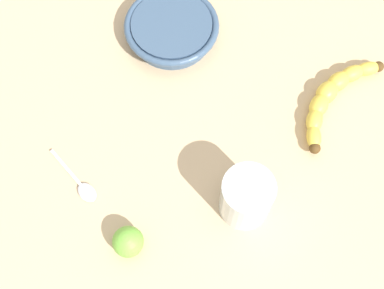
{
  "coord_description": "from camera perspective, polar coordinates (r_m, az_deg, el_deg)",
  "views": [
    {
      "loc": [
        -30.49,
        -13.05,
        80.56
      ],
      "look_at": [
        -3.38,
        5.04,
        5.0
      ],
      "focal_mm": 49.15,
      "sensor_mm": 36.0,
      "label": 1
    }
  ],
  "objects": [
    {
      "name": "wooden_tabletop",
      "position": [
        0.86,
        4.06,
        -0.92
      ],
      "size": [
        120.0,
        120.0,
        3.0
      ],
      "primitive_type": "cube",
      "color": "#CEB088",
      "rests_on": "ground"
    },
    {
      "name": "banana",
      "position": [
        0.9,
        15.04,
        5.09
      ],
      "size": [
        20.99,
        7.73,
        3.29
      ],
      "rotation": [
        0.0,
        0.0,
        3.05
      ],
      "color": "yellow",
      "rests_on": "wooden_tabletop"
    },
    {
      "name": "smoothie_glass",
      "position": [
        0.77,
        5.89,
        -5.78
      ],
      "size": [
        7.67,
        7.67,
        8.98
      ],
      "color": "silver",
      "rests_on": "wooden_tabletop"
    },
    {
      "name": "ceramic_bowl",
      "position": [
        0.93,
        -2.21,
        12.46
      ],
      "size": [
        16.4,
        16.4,
        3.74
      ],
      "color": "#3D5675",
      "rests_on": "wooden_tabletop"
    },
    {
      "name": "lime_fruit",
      "position": [
        0.78,
        -6.96,
        -10.42
      ],
      "size": [
        4.62,
        4.62,
        4.62
      ],
      "primitive_type": "sphere",
      "color": "#75C142",
      "rests_on": "wooden_tabletop"
    },
    {
      "name": "teaspoon",
      "position": [
        0.83,
        -11.6,
        -4.77
      ],
      "size": [
        4.24,
        11.2,
        0.8
      ],
      "rotation": [
        0.0,
        0.0,
        4.46
      ],
      "color": "silver",
      "rests_on": "wooden_tabletop"
    }
  ]
}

